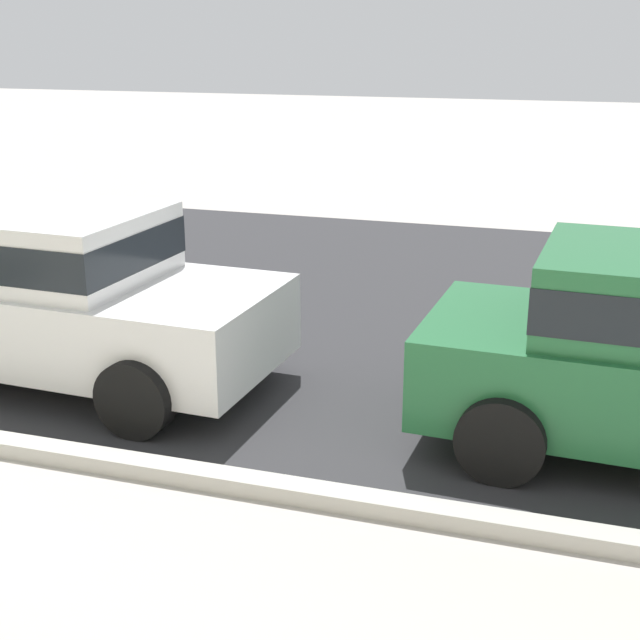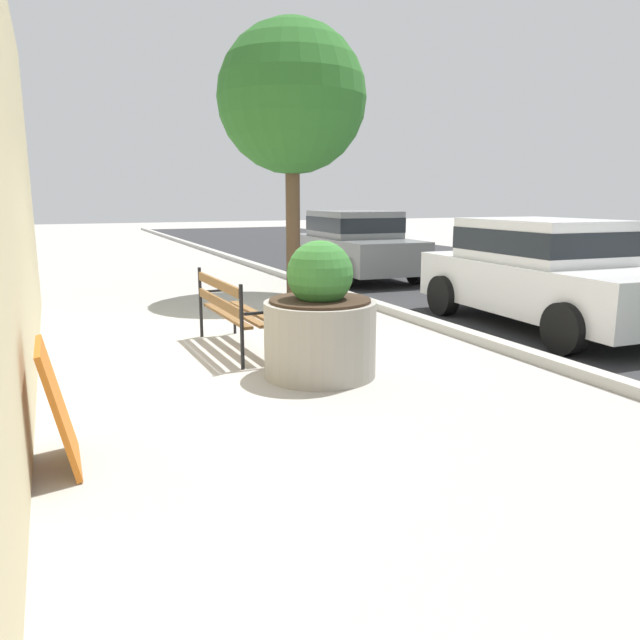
{
  "view_description": "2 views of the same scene",
  "coord_description": "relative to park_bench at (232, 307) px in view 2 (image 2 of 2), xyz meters",
  "views": [
    {
      "loc": [
        5.17,
        -2.1,
        3.05
      ],
      "look_at": [
        3.12,
        4.37,
        0.8
      ],
      "focal_mm": 49.1,
      "sensor_mm": 36.0,
      "label": 1
    },
    {
      "loc": [
        7.12,
        -2.1,
        1.86
      ],
      "look_at": [
        1.47,
        0.42,
        0.6
      ],
      "focal_mm": 33.7,
      "sensor_mm": 36.0,
      "label": 2
    }
  ],
  "objects": [
    {
      "name": "leaning_signboard",
      "position": [
        2.72,
        -2.01,
        -0.09
      ],
      "size": [
        0.7,
        0.23,
        0.89
      ],
      "primitive_type": "cube",
      "rotation": [
        0.21,
        0.0,
        0.0
      ],
      "color": "#C6661E",
      "rests_on": "ground"
    },
    {
      "name": "parked_car_white",
      "position": [
        0.5,
        4.52,
        0.3
      ],
      "size": [
        4.18,
        2.07,
        1.56
      ],
      "color": "silver",
      "rests_on": "ground"
    },
    {
      "name": "concrete_planter",
      "position": [
        1.42,
        0.56,
        0.02
      ],
      "size": [
        1.19,
        1.19,
        1.44
      ],
      "color": "gray",
      "rests_on": "ground"
    },
    {
      "name": "street_tree_near_bench",
      "position": [
        -3.71,
        2.28,
        3.09
      ],
      "size": [
        2.74,
        2.74,
        5.02
      ],
      "color": "brown",
      "rests_on": "ground"
    },
    {
      "name": "parked_car_grey",
      "position": [
        -5.46,
        4.52,
        0.3
      ],
      "size": [
        4.18,
        2.07,
        1.56
      ],
      "color": "slate",
      "rests_on": "ground"
    },
    {
      "name": "park_bench",
      "position": [
        0.0,
        0.0,
        0.0
      ],
      "size": [
        1.81,
        0.58,
        0.95
      ],
      "color": "brown",
      "rests_on": "ground"
    },
    {
      "name": "curb_stone",
      "position": [
        -0.05,
        3.04,
        -0.48
      ],
      "size": [
        60.0,
        0.2,
        0.12
      ],
      "primitive_type": "cube",
      "color": "#B2AFA8",
      "rests_on": "ground"
    },
    {
      "name": "ground_plane",
      "position": [
        -0.05,
        0.14,
        -0.54
      ],
      "size": [
        80.0,
        80.0,
        0.0
      ],
      "primitive_type": "plane",
      "color": "#ADA8A0"
    }
  ]
}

